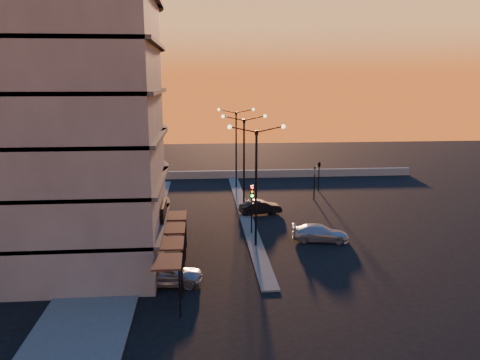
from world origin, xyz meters
name	(u,v)px	position (x,y,z in m)	size (l,w,h in m)	color
ground	(256,247)	(0.00, 0.00, 0.00)	(120.00, 120.00, 0.00)	black
sidewalk_west	(127,233)	(-10.50, 4.00, 0.06)	(5.00, 40.00, 0.12)	#4F4F4C
median	(244,211)	(0.00, 10.00, 0.06)	(1.20, 36.00, 0.12)	#4F4F4C
parapet	(248,174)	(2.00, 26.00, 0.50)	(44.00, 0.50, 1.00)	slate
building	(59,92)	(-14.00, 0.03, 11.91)	(14.35, 17.08, 25.00)	#67615B
streetlamp_near	(256,176)	(0.00, 0.00, 5.59)	(4.32, 0.32, 9.51)	black
streetlamp_mid	(244,155)	(0.00, 10.00, 5.59)	(4.32, 0.32, 9.51)	black
streetlamp_far	(236,142)	(0.00, 20.00, 5.59)	(4.32, 0.32, 9.51)	black
traffic_light_main	(252,201)	(0.00, 2.87, 2.89)	(0.28, 0.44, 4.25)	black
signal_east_a	(314,182)	(8.00, 14.00, 1.93)	(0.13, 0.16, 3.60)	black
signal_east_b	(319,165)	(9.50, 18.00, 3.10)	(0.42, 1.99, 3.60)	black
car_hatchback	(167,273)	(-6.39, -6.37, 0.77)	(1.82, 4.53, 1.54)	#93949A
car_sedan	(260,207)	(1.50, 8.94, 0.67)	(1.41, 4.05, 1.34)	black
car_wagon	(320,233)	(5.35, 0.91, 0.65)	(1.84, 4.51, 1.31)	#A8AAB0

